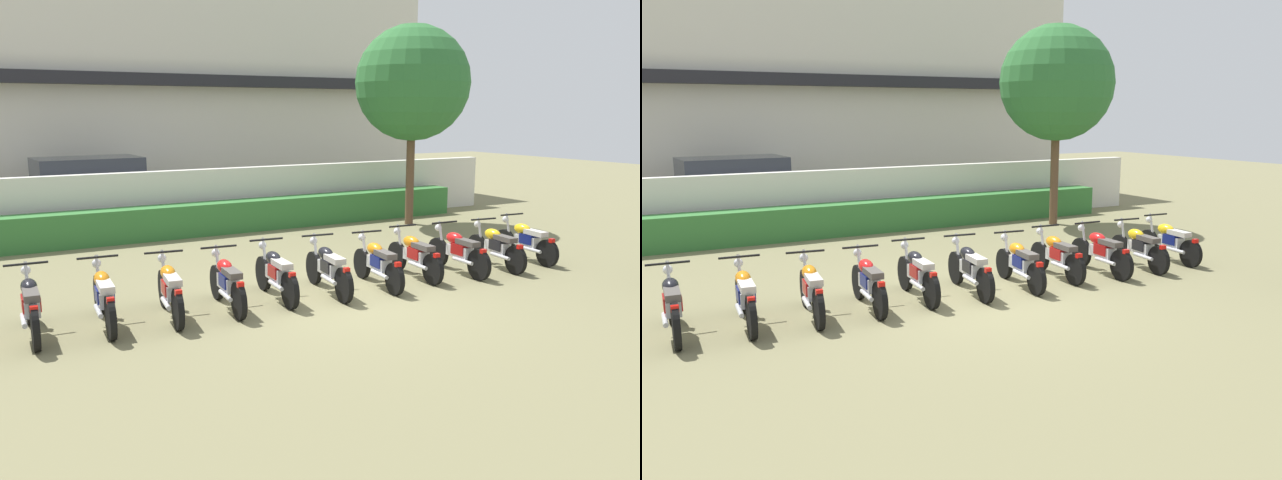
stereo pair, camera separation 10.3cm
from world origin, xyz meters
TOP-DOWN VIEW (x-y plane):
  - ground at (0.00, 0.00)m, footprint 60.00×60.00m
  - building at (0.00, 14.45)m, footprint 20.22×6.50m
  - compound_wall at (0.00, 7.60)m, footprint 19.20×0.30m
  - hedge_row at (0.00, 6.90)m, footprint 15.36×0.70m
  - parked_car at (-2.21, 9.53)m, footprint 4.60×2.28m
  - tree_near_inspector at (5.50, 5.61)m, footprint 3.11×3.11m
  - motorcycle_in_row_0 at (-4.78, 0.67)m, footprint 0.60×1.87m
  - motorcycle_in_row_1 at (-3.80, 0.63)m, footprint 0.60×1.90m
  - motorcycle_in_row_2 at (-2.84, 0.56)m, footprint 0.60×1.84m
  - motorcycle_in_row_3 at (-1.91, 0.56)m, footprint 0.60×1.80m
  - motorcycle_in_row_4 at (-0.99, 0.69)m, footprint 0.60×1.86m
  - motorcycle_in_row_5 at (-0.03, 0.58)m, footprint 0.60×1.92m
  - motorcycle_in_row_6 at (0.97, 0.53)m, footprint 0.60×1.84m
  - motorcycle_in_row_7 at (1.93, 0.71)m, footprint 0.60×1.81m
  - motorcycle_in_row_8 at (2.88, 0.57)m, footprint 0.60×1.86m
  - motorcycle_in_row_9 at (3.86, 0.55)m, footprint 0.60×1.82m
  - motorcycle_in_row_10 at (4.87, 0.71)m, footprint 0.60×1.85m

SIDE VIEW (x-z plane):
  - ground at x=0.00m, z-range 0.00..0.00m
  - hedge_row at x=0.00m, z-range 0.00..0.81m
  - motorcycle_in_row_10 at x=4.87m, z-range -0.03..0.91m
  - motorcycle_in_row_6 at x=0.97m, z-range -0.03..0.91m
  - motorcycle_in_row_9 at x=3.86m, z-range -0.03..0.91m
  - motorcycle_in_row_7 at x=1.93m, z-range -0.03..0.91m
  - motorcycle_in_row_3 at x=-1.91m, z-range -0.03..0.92m
  - motorcycle_in_row_8 at x=2.88m, z-range -0.03..0.92m
  - motorcycle_in_row_5 at x=-0.03m, z-range -0.03..0.93m
  - motorcycle_in_row_4 at x=-0.99m, z-range -0.03..0.93m
  - motorcycle_in_row_2 at x=-2.84m, z-range -0.03..0.93m
  - motorcycle_in_row_1 at x=-3.80m, z-range -0.03..0.94m
  - motorcycle_in_row_0 at x=-4.78m, z-range -0.03..0.94m
  - compound_wall at x=0.00m, z-range 0.00..1.61m
  - parked_car at x=-2.21m, z-range -0.01..1.88m
  - building at x=0.00m, z-range 0.00..7.67m
  - tree_near_inspector at x=5.50m, z-range 1.14..6.55m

